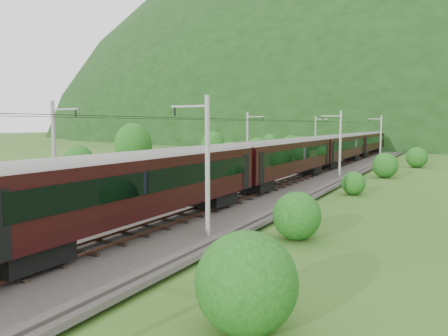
% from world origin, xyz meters
% --- Properties ---
extents(ground, '(600.00, 600.00, 0.00)m').
position_xyz_m(ground, '(0.00, 0.00, 0.00)').
color(ground, '#2C571B').
rests_on(ground, ground).
extents(railbed, '(14.00, 220.00, 0.30)m').
position_xyz_m(railbed, '(0.00, 10.00, 0.15)').
color(railbed, '#38332D').
rests_on(railbed, ground).
extents(track_left, '(2.40, 220.00, 0.27)m').
position_xyz_m(track_left, '(-2.40, 10.00, 0.37)').
color(track_left, brown).
rests_on(track_left, railbed).
extents(track_right, '(2.40, 220.00, 0.27)m').
position_xyz_m(track_right, '(2.40, 10.00, 0.37)').
color(track_right, brown).
rests_on(track_right, railbed).
extents(catenary_left, '(2.54, 192.28, 8.00)m').
position_xyz_m(catenary_left, '(-6.12, 32.00, 4.50)').
color(catenary_left, gray).
rests_on(catenary_left, railbed).
extents(catenary_right, '(2.54, 192.28, 8.00)m').
position_xyz_m(catenary_right, '(6.12, 32.00, 4.50)').
color(catenary_right, gray).
rests_on(catenary_right, railbed).
extents(overhead_wires, '(4.83, 198.00, 0.03)m').
position_xyz_m(overhead_wires, '(0.00, 10.00, 7.10)').
color(overhead_wires, black).
rests_on(overhead_wires, ground).
extents(mountain_main, '(504.00, 360.00, 244.00)m').
position_xyz_m(mountain_main, '(0.00, 260.00, 0.00)').
color(mountain_main, black).
rests_on(mountain_main, ground).
extents(mountain_ridge, '(336.00, 280.00, 132.00)m').
position_xyz_m(mountain_ridge, '(-120.00, 300.00, 0.00)').
color(mountain_ridge, black).
rests_on(mountain_ridge, ground).
extents(train, '(3.21, 153.63, 5.59)m').
position_xyz_m(train, '(2.40, 35.70, 3.76)').
color(train, black).
rests_on(train, ground).
extents(hazard_post_near, '(0.18, 0.18, 1.65)m').
position_xyz_m(hazard_post_near, '(-0.48, 39.41, 1.13)').
color(hazard_post_near, red).
rests_on(hazard_post_near, railbed).
extents(hazard_post_far, '(0.14, 0.14, 1.32)m').
position_xyz_m(hazard_post_far, '(0.38, 65.26, 0.96)').
color(hazard_post_far, red).
rests_on(hazard_post_far, railbed).
extents(signal, '(0.22, 0.22, 2.01)m').
position_xyz_m(signal, '(-3.39, 22.12, 1.48)').
color(signal, black).
rests_on(signal, railbed).
extents(vegetation_left, '(12.49, 146.37, 6.88)m').
position_xyz_m(vegetation_left, '(-13.68, 24.32, 2.38)').
color(vegetation_left, '#144412').
rests_on(vegetation_left, ground).
extents(vegetation_right, '(5.85, 103.90, 2.98)m').
position_xyz_m(vegetation_right, '(12.00, 19.01, 1.31)').
color(vegetation_right, '#144412').
rests_on(vegetation_right, ground).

